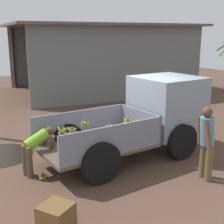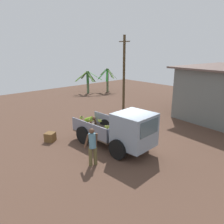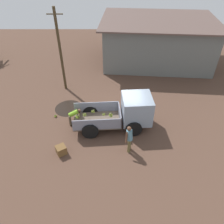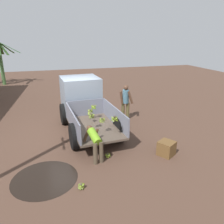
{
  "view_description": "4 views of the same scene",
  "coord_description": "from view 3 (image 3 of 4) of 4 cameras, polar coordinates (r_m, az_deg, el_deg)",
  "views": [
    {
      "loc": [
        -4.65,
        -7.21,
        3.23
      ],
      "look_at": [
        -0.91,
        -0.57,
        1.3
      ],
      "focal_mm": 50.0,
      "sensor_mm": 36.0,
      "label": 1
    },
    {
      "loc": [
        7.36,
        -7.66,
        4.97
      ],
      "look_at": [
        -1.2,
        0.03,
        1.57
      ],
      "focal_mm": 35.0,
      "sensor_mm": 36.0,
      "label": 2
    },
    {
      "loc": [
        -0.51,
        -10.58,
        9.0
      ],
      "look_at": [
        -0.51,
        -0.58,
        1.1
      ],
      "focal_mm": 35.0,
      "sensor_mm": 36.0,
      "label": 3
    },
    {
      "loc": [
        -9.02,
        0.83,
        3.85
      ],
      "look_at": [
        -1.46,
        -1.33,
        1.1
      ],
      "focal_mm": 35.0,
      "sensor_mm": 36.0,
      "label": 4
    }
  ],
  "objects": [
    {
      "name": "ground",
      "position": [
        13.9,
        2.09,
        -2.07
      ],
      "size": [
        36.0,
        36.0,
        0.0
      ],
      "primitive_type": "plane",
      "color": "brown"
    },
    {
      "name": "mud_patch_0",
      "position": [
        15.14,
        -11.22,
        1.0
      ],
      "size": [
        1.87,
        1.87,
        0.01
      ],
      "primitive_type": "cylinder",
      "color": "black",
      "rests_on": "ground"
    },
    {
      "name": "cargo_truck",
      "position": [
        12.84,
        4.45,
        0.2
      ],
      "size": [
        4.67,
        2.23,
        2.06
      ],
      "rotation": [
        0.0,
        0.0,
        0.07
      ],
      "color": "brown",
      "rests_on": "ground"
    },
    {
      "name": "warehouse_shed",
      "position": [
        20.87,
        13.53,
        19.77
      ],
      "size": [
        10.48,
        8.08,
        3.71
      ],
      "rotation": [
        0.0,
        0.0,
        -0.09
      ],
      "color": "slate",
      "rests_on": "ground"
    },
    {
      "name": "utility_pole",
      "position": [
        15.98,
        -13.35,
        15.19
      ],
      "size": [
        1.03,
        0.18,
        5.85
      ],
      "color": "#443520",
      "rests_on": "ground"
    },
    {
      "name": "person_foreground_visitor",
      "position": [
        11.42,
        4.52,
        -6.73
      ],
      "size": [
        0.46,
        0.65,
        1.69
      ],
      "rotation": [
        0.0,
        0.0,
        2.92
      ],
      "color": "brown",
      "rests_on": "ground"
    },
    {
      "name": "person_worker_loading",
      "position": [
        13.39,
        -10.01,
        -0.87
      ],
      "size": [
        0.82,
        0.66,
        1.07
      ],
      "rotation": [
        0.0,
        0.0,
        0.24
      ],
      "color": "brown",
      "rests_on": "ground"
    },
    {
      "name": "banana_bunch_on_ground_0",
      "position": [
        13.44,
        -10.0,
        -3.91
      ],
      "size": [
        0.2,
        0.2,
        0.17
      ],
      "color": "brown",
      "rests_on": "ground"
    },
    {
      "name": "banana_bunch_on_ground_1",
      "position": [
        14.53,
        -14.57,
        -0.98
      ],
      "size": [
        0.21,
        0.2,
        0.17
      ],
      "color": "brown",
      "rests_on": "ground"
    },
    {
      "name": "wooden_crate_0",
      "position": [
        12.05,
        -13.14,
        -9.65
      ],
      "size": [
        0.68,
        0.68,
        0.49
      ],
      "primitive_type": "cube",
      "rotation": [
        0.0,
        0.0,
        0.56
      ],
      "color": "brown",
      "rests_on": "ground"
    }
  ]
}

